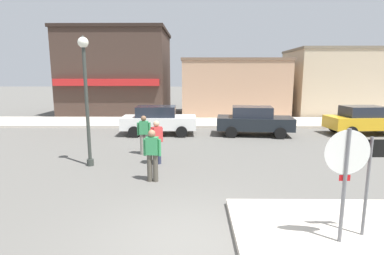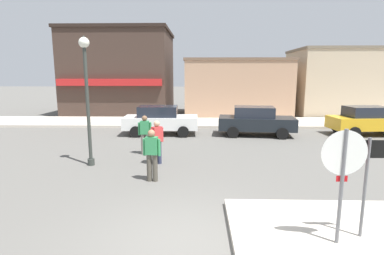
{
  "view_description": "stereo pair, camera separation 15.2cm",
  "coord_description": "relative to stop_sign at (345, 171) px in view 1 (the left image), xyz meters",
  "views": [
    {
      "loc": [
        0.09,
        -5.32,
        3.23
      ],
      "look_at": [
        -0.02,
        4.5,
        1.5
      ],
      "focal_mm": 28.0,
      "sensor_mm": 36.0,
      "label": 1
    },
    {
      "loc": [
        0.24,
        -5.31,
        3.23
      ],
      "look_at": [
        -0.02,
        4.5,
        1.5
      ],
      "focal_mm": 28.0,
      "sensor_mm": 36.0,
      "label": 2
    }
  ],
  "objects": [
    {
      "name": "building_corner_shop",
      "position": [
        -9.19,
        20.36,
        1.91
      ],
      "size": [
        8.36,
        7.48,
        6.85
      ],
      "color": "#3D2D26",
      "rests_on": "ground"
    },
    {
      "name": "building_storefront_left_mid",
      "position": [
        8.53,
        19.89,
        1.14
      ],
      "size": [
        6.83,
        5.68,
        5.3
      ],
      "color": "tan",
      "rests_on": "ground"
    },
    {
      "name": "pedestrian_crossing_near",
      "position": [
        -4.8,
        6.73,
        -0.65
      ],
      "size": [
        0.56,
        0.25,
        1.61
      ],
      "color": "gray",
      "rests_on": "ground"
    },
    {
      "name": "pedestrian_crossing_far",
      "position": [
        -4.01,
        3.58,
        -0.65
      ],
      "size": [
        0.56,
        0.26,
        1.61
      ],
      "color": "#4C473D",
      "rests_on": "ground"
    },
    {
      "name": "pedestrian_kerb_side",
      "position": [
        -4.11,
        5.36,
        -0.65
      ],
      "size": [
        0.47,
        0.44,
        1.61
      ],
      "color": "#2D334C",
      "rests_on": "ground"
    },
    {
      "name": "parked_car_third",
      "position": [
        6.55,
        11.09,
        -0.71
      ],
      "size": [
        4.12,
        2.12,
        1.56
      ],
      "color": "gold",
      "rests_on": "ground"
    },
    {
      "name": "parked_car_nearest",
      "position": [
        -4.73,
        10.94,
        -0.71
      ],
      "size": [
        4.04,
        1.96,
        1.56
      ],
      "color": "white",
      "rests_on": "ground"
    },
    {
      "name": "one_way_sign",
      "position": [
        0.56,
        0.24,
        -0.19
      ],
      "size": [
        0.6,
        0.06,
        2.1
      ],
      "color": "slate",
      "rests_on": "ground"
    },
    {
      "name": "lamp_post",
      "position": [
        -6.49,
        5.16,
        1.44
      ],
      "size": [
        0.36,
        0.36,
        4.54
      ],
      "color": "#333833",
      "rests_on": "ground"
    },
    {
      "name": "kerb_far",
      "position": [
        -2.8,
        14.86,
        -1.44
      ],
      "size": [
        80.0,
        4.0,
        0.15
      ],
      "primitive_type": "cube",
      "color": "beige",
      "rests_on": "ground"
    },
    {
      "name": "parked_car_second",
      "position": [
        0.45,
        10.79,
        -0.71
      ],
      "size": [
        4.16,
        2.21,
        1.56
      ],
      "color": "black",
      "rests_on": "ground"
    },
    {
      "name": "stop_sign",
      "position": [
        0.0,
        0.0,
        0.0
      ],
      "size": [
        0.82,
        0.07,
        2.3
      ],
      "color": "slate",
      "rests_on": "ground"
    },
    {
      "name": "ground_plane",
      "position": [
        -2.8,
        0.12,
        -1.52
      ],
      "size": [
        160.0,
        160.0,
        0.0
      ],
      "primitive_type": "plane",
      "color": "#5B5954"
    },
    {
      "name": "building_storefront_left_near",
      "position": [
        0.32,
        19.3,
        0.71
      ],
      "size": [
        8.14,
        5.81,
        4.45
      ],
      "color": "tan",
      "rests_on": "ground"
    }
  ]
}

